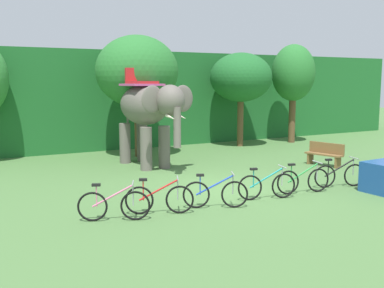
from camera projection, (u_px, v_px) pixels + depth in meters
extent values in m
plane|color=#4C753D|center=(224.00, 189.00, 13.92)|extent=(80.00, 80.00, 0.00)
cube|color=#1E6028|center=(102.00, 98.00, 24.12)|extent=(36.00, 6.00, 4.71)
cylinder|color=brown|center=(138.00, 130.00, 19.75)|extent=(0.30, 0.30, 2.31)
ellipsoid|color=#28702D|center=(137.00, 71.00, 19.40)|extent=(3.53, 3.53, 3.05)
cylinder|color=brown|center=(240.00, 123.00, 22.86)|extent=(0.31, 0.31, 2.36)
ellipsoid|color=#1E6028|center=(241.00, 77.00, 22.55)|extent=(3.09, 3.09, 2.43)
cylinder|color=brown|center=(292.00, 120.00, 24.25)|extent=(0.35, 0.35, 2.37)
ellipsoid|color=#28702D|center=(293.00, 73.00, 23.90)|extent=(2.26, 2.26, 2.96)
ellipsoid|color=#665E56|center=(143.00, 105.00, 17.44)|extent=(1.66, 3.02, 1.50)
cylinder|color=#665E56|center=(164.00, 147.00, 17.13)|extent=(0.44, 0.44, 1.60)
cylinder|color=#665E56|center=(146.00, 149.00, 16.71)|extent=(0.44, 0.44, 1.60)
cylinder|color=#665E56|center=(142.00, 142.00, 18.61)|extent=(0.44, 0.44, 1.60)
cylinder|color=#665E56|center=(125.00, 143.00, 18.19)|extent=(0.44, 0.44, 1.60)
ellipsoid|color=#665E56|center=(170.00, 101.00, 15.76)|extent=(1.10, 1.19, 1.10)
ellipsoid|color=#665E56|center=(183.00, 99.00, 16.22)|extent=(0.85, 0.24, 0.96)
ellipsoid|color=#665E56|center=(152.00, 99.00, 15.54)|extent=(0.85, 0.24, 0.96)
cylinder|color=#665E56|center=(177.00, 127.00, 15.51)|extent=(0.26, 0.26, 1.40)
cone|color=beige|center=(182.00, 117.00, 15.63)|extent=(0.17, 0.57, 0.21)
cone|color=beige|center=(171.00, 117.00, 15.39)|extent=(0.17, 0.57, 0.21)
cube|color=#BF4C8C|center=(142.00, 85.00, 17.42)|extent=(1.44, 1.42, 0.08)
cube|color=#B22323|center=(142.00, 82.00, 17.41)|extent=(1.00, 1.18, 0.10)
cube|color=#B22323|center=(136.00, 75.00, 17.78)|extent=(0.91, 0.18, 0.56)
cylinder|color=#665E56|center=(128.00, 115.00, 18.68)|extent=(0.08, 0.08, 0.90)
torus|color=black|center=(92.00, 207.00, 10.65)|extent=(0.67, 0.33, 0.71)
torus|color=black|center=(135.00, 206.00, 10.73)|extent=(0.67, 0.33, 0.71)
cylinder|color=pink|center=(113.00, 196.00, 10.65)|extent=(0.91, 0.43, 0.54)
cylinder|color=pink|center=(96.00, 196.00, 10.62)|extent=(0.03, 0.03, 0.52)
cube|color=black|center=(96.00, 185.00, 10.58)|extent=(0.22, 0.17, 0.06)
cylinder|color=#9E9EA3|center=(133.00, 194.00, 10.69)|extent=(0.03, 0.03, 0.55)
cylinder|color=#9E9EA3|center=(133.00, 183.00, 10.65)|extent=(0.24, 0.49, 0.03)
torus|color=black|center=(139.00, 200.00, 11.21)|extent=(0.67, 0.34, 0.71)
torus|color=black|center=(180.00, 200.00, 11.28)|extent=(0.67, 0.34, 0.71)
cylinder|color=red|center=(158.00, 190.00, 11.21)|extent=(0.90, 0.44, 0.54)
cylinder|color=red|center=(143.00, 190.00, 11.18)|extent=(0.03, 0.03, 0.52)
cube|color=black|center=(143.00, 180.00, 11.15)|extent=(0.22, 0.17, 0.06)
cylinder|color=#9E9EA3|center=(178.00, 189.00, 11.24)|extent=(0.03, 0.03, 0.55)
cylinder|color=#9E9EA3|center=(178.00, 178.00, 11.20)|extent=(0.24, 0.49, 0.03)
torus|color=black|center=(196.00, 195.00, 11.75)|extent=(0.66, 0.35, 0.71)
torus|color=black|center=(235.00, 194.00, 11.80)|extent=(0.66, 0.35, 0.71)
cylinder|color=blue|center=(215.00, 185.00, 11.74)|extent=(0.89, 0.46, 0.54)
cylinder|color=blue|center=(200.00, 185.00, 11.72)|extent=(0.03, 0.03, 0.52)
cube|color=black|center=(200.00, 175.00, 11.68)|extent=(0.22, 0.18, 0.06)
cylinder|color=#9E9EA3|center=(233.00, 184.00, 11.76)|extent=(0.03, 0.03, 0.55)
cylinder|color=#9E9EA3|center=(233.00, 174.00, 11.72)|extent=(0.25, 0.48, 0.03)
torus|color=black|center=(250.00, 188.00, 12.54)|extent=(0.70, 0.23, 0.71)
torus|color=black|center=(283.00, 186.00, 12.77)|extent=(0.70, 0.23, 0.71)
cylinder|color=teal|center=(266.00, 178.00, 12.61)|extent=(0.95, 0.29, 0.54)
cylinder|color=teal|center=(254.00, 178.00, 12.52)|extent=(0.03, 0.03, 0.52)
cube|color=black|center=(254.00, 169.00, 12.49)|extent=(0.22, 0.15, 0.06)
cylinder|color=#9E9EA3|center=(282.00, 176.00, 12.72)|extent=(0.03, 0.03, 0.55)
cylinder|color=#9E9EA3|center=(282.00, 167.00, 12.68)|extent=(0.16, 0.51, 0.03)
torus|color=black|center=(288.00, 182.00, 13.19)|extent=(0.71, 0.19, 0.71)
torus|color=black|center=(318.00, 180.00, 13.48)|extent=(0.71, 0.19, 0.71)
cylinder|color=green|center=(303.00, 173.00, 13.29)|extent=(0.96, 0.24, 0.54)
cylinder|color=green|center=(291.00, 173.00, 13.18)|extent=(0.03, 0.03, 0.52)
cube|color=black|center=(292.00, 165.00, 13.15)|extent=(0.22, 0.14, 0.06)
cylinder|color=#9E9EA3|center=(317.00, 171.00, 13.42)|extent=(0.03, 0.03, 0.55)
cylinder|color=#9E9EA3|center=(317.00, 162.00, 13.39)|extent=(0.14, 0.52, 0.03)
torus|color=black|center=(325.00, 176.00, 14.01)|extent=(0.69, 0.25, 0.71)
torus|color=black|center=(354.00, 175.00, 14.21)|extent=(0.69, 0.25, 0.71)
cylinder|color=black|center=(339.00, 168.00, 14.07)|extent=(0.94, 0.32, 0.54)
cylinder|color=black|center=(328.00, 168.00, 13.99)|extent=(0.03, 0.03, 0.52)
cube|color=black|center=(329.00, 160.00, 13.95)|extent=(0.22, 0.15, 0.06)
cylinder|color=#9E9EA3|center=(353.00, 166.00, 14.16)|extent=(0.03, 0.03, 0.55)
cylinder|color=#9E9EA3|center=(354.00, 158.00, 14.12)|extent=(0.18, 0.51, 0.03)
cylinder|color=black|center=(374.00, 178.00, 13.99)|extent=(0.65, 0.22, 0.64)
cube|color=brown|center=(324.00, 154.00, 17.63)|extent=(0.76, 1.55, 0.06)
cube|color=brown|center=(327.00, 148.00, 17.71)|extent=(0.44, 1.47, 0.40)
cube|color=brown|center=(338.00, 162.00, 17.22)|extent=(0.37, 0.17, 0.45)
cube|color=brown|center=(310.00, 158.00, 18.09)|extent=(0.37, 0.17, 0.45)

